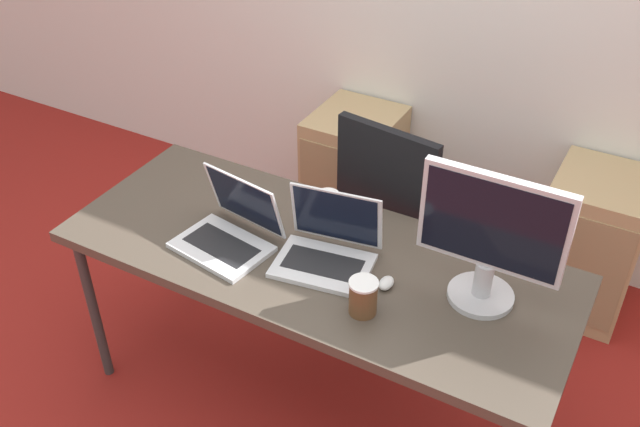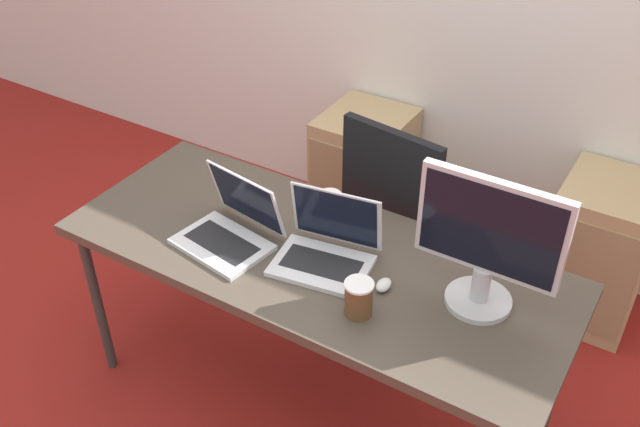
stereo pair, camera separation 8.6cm
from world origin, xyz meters
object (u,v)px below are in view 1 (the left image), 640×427
at_px(cabinet_right, 590,244).
at_px(mouse, 386,283).
at_px(monitor, 490,238).
at_px(coffee_cup_white, 328,207).
at_px(coffee_cup_brown, 363,297).
at_px(office_chair, 404,244).
at_px(laptop_left, 327,249).
at_px(laptop_right, 229,231).
at_px(cabinet_left, 354,174).

bearing_deg(cabinet_right, mouse, -113.55).
distance_m(monitor, coffee_cup_white, 0.68).
xyz_separation_m(cabinet_right, mouse, (-0.51, -1.16, 0.45)).
distance_m(coffee_cup_white, coffee_cup_brown, 0.51).
relative_size(office_chair, coffee_cup_white, 9.43).
distance_m(laptop_left, monitor, 0.56).
relative_size(laptop_right, monitor, 0.77).
distance_m(cabinet_left, coffee_cup_white, 1.10).
relative_size(laptop_left, monitor, 0.77).
height_order(office_chair, cabinet_right, office_chair).
distance_m(cabinet_right, laptop_left, 1.44).
bearing_deg(cabinet_right, cabinet_left, 180.00).
bearing_deg(coffee_cup_brown, mouse, 83.33).
height_order(monitor, mouse, monitor).
height_order(coffee_cup_white, coffee_cup_brown, coffee_cup_brown).
height_order(laptop_left, coffee_cup_brown, laptop_left).
relative_size(office_chair, cabinet_right, 1.53).
height_order(cabinet_right, laptop_left, laptop_left).
distance_m(cabinet_right, coffee_cup_white, 1.35).
xyz_separation_m(monitor, coffee_cup_brown, (-0.31, -0.24, -0.18)).
bearing_deg(monitor, coffee_cup_white, 167.53).
relative_size(laptop_left, coffee_cup_brown, 2.93).
distance_m(cabinet_right, mouse, 1.35).
xyz_separation_m(laptop_right, coffee_cup_white, (0.24, 0.29, 0.01)).
height_order(monitor, coffee_cup_brown, monitor).
bearing_deg(mouse, laptop_right, -174.81).
distance_m(laptop_right, monitor, 0.91).
bearing_deg(coffee_cup_brown, monitor, 38.35).
xyz_separation_m(cabinet_left, coffee_cup_white, (0.34, -0.92, 0.48)).
bearing_deg(monitor, office_chair, 129.81).
xyz_separation_m(office_chair, laptop_left, (-0.02, -0.67, 0.44)).
xyz_separation_m(cabinet_left, laptop_left, (0.46, -1.14, 0.48)).
relative_size(cabinet_left, coffee_cup_white, 6.18).
bearing_deg(laptop_left, laptop_right, -167.16).
bearing_deg(coffee_cup_white, mouse, -34.50).
distance_m(cabinet_left, laptop_right, 1.31).
relative_size(laptop_left, mouse, 5.13).
relative_size(cabinet_left, laptop_right, 1.92).
bearing_deg(office_chair, laptop_left, -91.89).
bearing_deg(laptop_left, mouse, -6.48).
xyz_separation_m(laptop_left, mouse, (0.24, -0.03, -0.04)).
bearing_deg(laptop_right, monitor, 9.89).
height_order(cabinet_right, coffee_cup_brown, coffee_cup_brown).
bearing_deg(office_chair, laptop_right, -116.29).
xyz_separation_m(laptop_left, laptop_right, (-0.35, -0.08, -0.00)).
distance_m(office_chair, cabinet_left, 0.67).
bearing_deg(laptop_right, mouse, 5.19).
height_order(office_chair, laptop_left, office_chair).
bearing_deg(cabinet_right, monitor, -101.58).
distance_m(cabinet_left, laptop_left, 1.32).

